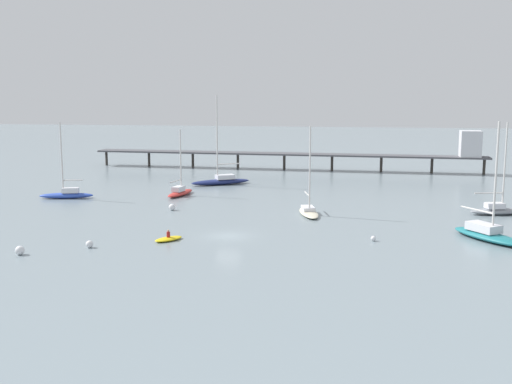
{
  "coord_description": "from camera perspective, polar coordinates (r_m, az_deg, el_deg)",
  "views": [
    {
      "loc": [
        12.29,
        -61.56,
        14.95
      ],
      "look_at": [
        0.0,
        19.44,
        1.5
      ],
      "focal_mm": 43.35,
      "sensor_mm": 36.0,
      "label": 1
    }
  ],
  "objects": [
    {
      "name": "mooring_buoy_mid",
      "position": [
        78.84,
        -7.75,
        -1.39
      ],
      "size": [
        0.82,
        0.82,
        0.82
      ],
      "primitive_type": "sphere",
      "color": "silver",
      "rests_on": "ground_plane"
    },
    {
      "name": "sailboat_teal",
      "position": [
        66.91,
        20.59,
        -3.56
      ],
      "size": [
        7.27,
        8.88,
        12.01
      ],
      "color": "#1E727A",
      "rests_on": "ground_plane"
    },
    {
      "name": "sailboat_blue",
      "position": [
        90.76,
        -17.06,
        -0.12
      ],
      "size": [
        7.64,
        3.35,
        10.68
      ],
      "color": "#2D4CB7",
      "rests_on": "ground_plane"
    },
    {
      "name": "dinghy_yellow",
      "position": [
        63.13,
        -8.08,
        -4.28
      ],
      "size": [
        3.04,
        3.34,
        1.14
      ],
      "color": "yellow",
      "rests_on": "ground_plane"
    },
    {
      "name": "sailboat_red",
      "position": [
        89.67,
        -7.04,
        0.07
      ],
      "size": [
        3.11,
        7.02,
        9.53
      ],
      "color": "red",
      "rests_on": "ground_plane"
    },
    {
      "name": "pier",
      "position": [
        117.05,
        9.1,
        3.81
      ],
      "size": [
        75.01,
        7.12,
        7.87
      ],
      "color": "#4C4C51",
      "rests_on": "ground_plane"
    },
    {
      "name": "mooring_buoy_outer",
      "position": [
        63.42,
        10.78,
        -4.24
      ],
      "size": [
        0.52,
        0.52,
        0.52
      ],
      "primitive_type": "sphere",
      "color": "silver",
      "rests_on": "ground_plane"
    },
    {
      "name": "sailboat_gray",
      "position": [
        81.1,
        21.47,
        -1.47
      ],
      "size": [
        7.56,
        3.7,
        11.27
      ],
      "color": "gray",
      "rests_on": "ground_plane"
    },
    {
      "name": "sailboat_cream",
      "position": [
        75.67,
        4.88,
        -1.64
      ],
      "size": [
        3.62,
        7.28,
        10.82
      ],
      "color": "beige",
      "rests_on": "ground_plane"
    },
    {
      "name": "sailboat_navy",
      "position": [
        99.72,
        -3.25,
        1.14
      ],
      "size": [
        9.6,
        7.12,
        14.29
      ],
      "color": "navy",
      "rests_on": "ground_plane"
    },
    {
      "name": "mooring_buoy_far",
      "position": [
        61.81,
        -15.12,
        -4.67
      ],
      "size": [
        0.71,
        0.71,
        0.71
      ],
      "primitive_type": "sphere",
      "color": "silver",
      "rests_on": "ground_plane"
    },
    {
      "name": "ground_plane",
      "position": [
        64.53,
        -2.6,
        -4.08
      ],
      "size": [
        400.0,
        400.0,
        0.0
      ],
      "primitive_type": "plane",
      "color": "gray"
    },
    {
      "name": "mooring_buoy_near",
      "position": [
        61.14,
        -20.96,
        -5.05
      ],
      "size": [
        0.84,
        0.84,
        0.84
      ],
      "primitive_type": "sphere",
      "color": "silver",
      "rests_on": "ground_plane"
    }
  ]
}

